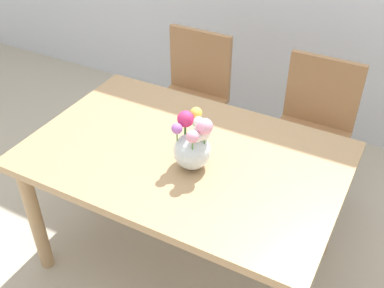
# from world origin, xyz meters

# --- Properties ---
(ground_plane) EXTENTS (12.00, 12.00, 0.00)m
(ground_plane) POSITION_xyz_m (0.00, 0.00, 0.00)
(ground_plane) COLOR #B7AD99
(dining_table) EXTENTS (1.44, 0.94, 0.73)m
(dining_table) POSITION_xyz_m (0.00, 0.00, 0.64)
(dining_table) COLOR tan
(dining_table) RESTS_ON ground_plane
(chair_left) EXTENTS (0.42, 0.42, 0.90)m
(chair_left) POSITION_xyz_m (-0.40, 0.81, 0.52)
(chair_left) COLOR #9E7047
(chair_left) RESTS_ON ground_plane
(chair_right) EXTENTS (0.42, 0.42, 0.90)m
(chair_right) POSITION_xyz_m (0.40, 0.81, 0.52)
(chair_right) COLOR #9E7047
(chair_right) RESTS_ON ground_plane
(flower_vase) EXTENTS (0.17, 0.22, 0.26)m
(flower_vase) POSITION_xyz_m (0.08, -0.07, 0.85)
(flower_vase) COLOR silver
(flower_vase) RESTS_ON dining_table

